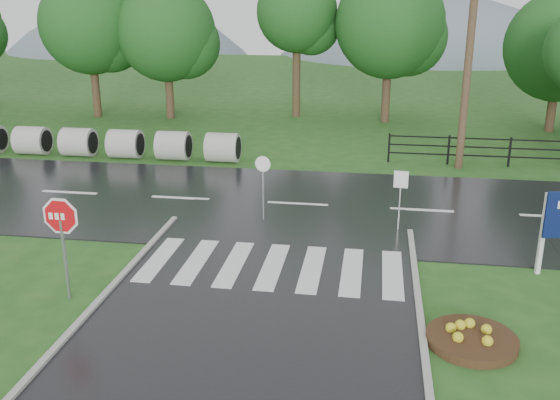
# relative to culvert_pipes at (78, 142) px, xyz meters

# --- Properties ---
(ground) EXTENTS (120.00, 120.00, 0.00)m
(ground) POSITION_rel_culvert_pipes_xyz_m (10.05, -15.00, -0.60)
(ground) COLOR #24531B
(ground) RESTS_ON ground
(main_road) EXTENTS (90.00, 8.00, 0.04)m
(main_road) POSITION_rel_culvert_pipes_xyz_m (10.05, -5.00, -0.60)
(main_road) COLOR black
(main_road) RESTS_ON ground
(crosswalk) EXTENTS (6.50, 2.80, 0.02)m
(crosswalk) POSITION_rel_culvert_pipes_xyz_m (10.05, -10.00, -0.54)
(crosswalk) COLOR silver
(crosswalk) RESTS_ON ground
(fence_west) EXTENTS (9.58, 0.08, 1.20)m
(fence_west) POSITION_rel_culvert_pipes_xyz_m (17.80, 1.00, 0.12)
(fence_west) COLOR black
(fence_west) RESTS_ON ground
(hills) EXTENTS (102.00, 48.00, 48.00)m
(hills) POSITION_rel_culvert_pipes_xyz_m (13.54, 50.00, -16.14)
(hills) COLOR slate
(hills) RESTS_ON ground
(treeline) EXTENTS (83.20, 5.20, 10.00)m
(treeline) POSITION_rel_culvert_pipes_xyz_m (11.05, 9.00, -0.60)
(treeline) COLOR #164818
(treeline) RESTS_ON ground
(culvert_pipes) EXTENTS (13.90, 1.20, 1.20)m
(culvert_pipes) POSITION_rel_culvert_pipes_xyz_m (0.00, 0.00, 0.00)
(culvert_pipes) COLOR #9E9B93
(culvert_pipes) RESTS_ON ground
(stop_sign) EXTENTS (1.15, 0.10, 2.58)m
(stop_sign) POSITION_rel_culvert_pipes_xyz_m (5.72, -12.33, 1.20)
(stop_sign) COLOR #939399
(stop_sign) RESTS_ON ground
(flower_bed) EXTENTS (1.80, 1.80, 0.36)m
(flower_bed) POSITION_rel_culvert_pipes_xyz_m (14.55, -12.93, -0.47)
(flower_bed) COLOR #332111
(flower_bed) RESTS_ON ground
(reg_sign_small) EXTENTS (0.41, 0.07, 1.84)m
(reg_sign_small) POSITION_rel_culvert_pipes_xyz_m (13.25, -6.90, 0.73)
(reg_sign_small) COLOR #939399
(reg_sign_small) RESTS_ON ground
(reg_sign_round) EXTENTS (0.47, 0.09, 2.05)m
(reg_sign_round) POSITION_rel_culvert_pipes_xyz_m (9.20, -6.64, 0.71)
(reg_sign_round) COLOR #939399
(reg_sign_round) RESTS_ON ground
(utility_pole_east) EXTENTS (1.56, 0.52, 8.93)m
(utility_pole_east) POSITION_rel_culvert_pipes_xyz_m (15.81, 0.50, 3.94)
(utility_pole_east) COLOR #473523
(utility_pole_east) RESTS_ON ground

